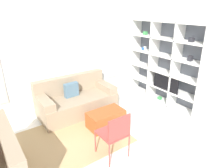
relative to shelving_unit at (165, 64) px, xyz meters
The scene contains 8 objects.
ground_plane 2.90m from the shelving_unit, 149.61° to the right, with size 16.00×16.00×0.00m, color silver.
wall_back 2.68m from the shelving_unit, 150.82° to the left, with size 6.18×0.11×2.70m.
wall_right 0.35m from the shelving_unit, 13.70° to the right, with size 0.07×3.83×2.70m, color white.
area_rug 3.25m from the shelving_unit, behind, with size 2.55×1.65×0.01m, color tan.
shelving_unit is the anchor object (origin of this frame).
couch_main 2.49m from the shelving_unit, 160.02° to the left, with size 1.84×0.91×0.87m.
ottoman 2.20m from the shelving_unit, behind, with size 0.79×0.45×0.36m.
folding_chair 2.70m from the shelving_unit, 156.62° to the right, with size 0.44×0.46×0.86m.
Camera 1 is at (-1.79, -1.93, 2.49)m, focal length 32.00 mm.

